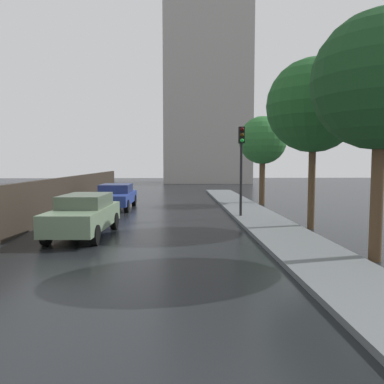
{
  "coord_description": "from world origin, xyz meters",
  "views": [
    {
      "loc": [
        1.39,
        -3.84,
        2.58
      ],
      "look_at": [
        1.9,
        8.88,
        1.59
      ],
      "focal_mm": 35.29,
      "sensor_mm": 36.0,
      "label": 1
    }
  ],
  "objects_px": {
    "car_green_near_kerb": "(84,214)",
    "street_tree_mid": "(263,141)",
    "car_blue_mid_road": "(115,196)",
    "traffic_light": "(241,154)",
    "street_tree_near": "(314,106)",
    "street_tree_far": "(381,82)"
  },
  "relations": [
    {
      "from": "car_blue_mid_road",
      "to": "street_tree_near",
      "type": "relative_size",
      "value": 0.7
    },
    {
      "from": "car_green_near_kerb",
      "to": "traffic_light",
      "type": "height_order",
      "value": "traffic_light"
    },
    {
      "from": "car_green_near_kerb",
      "to": "street_tree_near",
      "type": "relative_size",
      "value": 0.67
    },
    {
      "from": "car_green_near_kerb",
      "to": "street_tree_mid",
      "type": "bearing_deg",
      "value": -128.2
    },
    {
      "from": "car_blue_mid_road",
      "to": "street_tree_mid",
      "type": "relative_size",
      "value": 0.85
    },
    {
      "from": "street_tree_near",
      "to": "street_tree_mid",
      "type": "xyz_separation_m",
      "value": [
        0.03,
        8.69,
        -0.82
      ]
    },
    {
      "from": "traffic_light",
      "to": "street_tree_near",
      "type": "xyz_separation_m",
      "value": [
        2.3,
        -2.71,
        1.78
      ]
    },
    {
      "from": "car_green_near_kerb",
      "to": "traffic_light",
      "type": "xyz_separation_m",
      "value": [
        6.2,
        3.9,
        2.2
      ]
    },
    {
      "from": "car_blue_mid_road",
      "to": "street_tree_far",
      "type": "distance_m",
      "value": 15.03
    },
    {
      "from": "car_green_near_kerb",
      "to": "car_blue_mid_road",
      "type": "distance_m",
      "value": 7.94
    },
    {
      "from": "street_tree_mid",
      "to": "traffic_light",
      "type": "bearing_deg",
      "value": -111.36
    },
    {
      "from": "traffic_light",
      "to": "street_tree_near",
      "type": "relative_size",
      "value": 0.62
    },
    {
      "from": "car_green_near_kerb",
      "to": "car_blue_mid_road",
      "type": "bearing_deg",
      "value": -86.0
    },
    {
      "from": "traffic_light",
      "to": "street_tree_near",
      "type": "height_order",
      "value": "street_tree_near"
    },
    {
      "from": "car_blue_mid_road",
      "to": "traffic_light",
      "type": "distance_m",
      "value": 7.89
    },
    {
      "from": "car_blue_mid_road",
      "to": "street_tree_near",
      "type": "height_order",
      "value": "street_tree_near"
    },
    {
      "from": "street_tree_near",
      "to": "street_tree_far",
      "type": "xyz_separation_m",
      "value": [
        -0.05,
        -4.91,
        -0.12
      ]
    },
    {
      "from": "traffic_light",
      "to": "street_tree_far",
      "type": "distance_m",
      "value": 8.12
    },
    {
      "from": "car_blue_mid_road",
      "to": "street_tree_mid",
      "type": "bearing_deg",
      "value": -166.6
    },
    {
      "from": "traffic_light",
      "to": "street_tree_mid",
      "type": "distance_m",
      "value": 6.49
    },
    {
      "from": "traffic_light",
      "to": "street_tree_mid",
      "type": "relative_size",
      "value": 0.75
    },
    {
      "from": "street_tree_mid",
      "to": "street_tree_near",
      "type": "bearing_deg",
      "value": -90.23
    }
  ]
}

